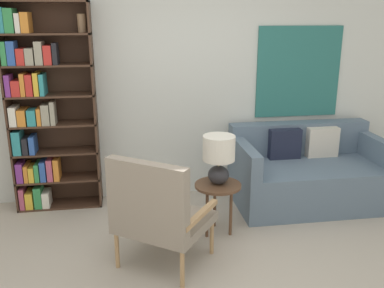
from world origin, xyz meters
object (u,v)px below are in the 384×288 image
object	(u,v)px
armchair	(157,210)
table_lamp	(219,155)
couch	(307,174)
bookshelf	(41,109)
side_table	(218,191)

from	to	relation	value
armchair	table_lamp	xyz separation A→B (m)	(0.62, 0.54, 0.26)
table_lamp	couch	bearing A→B (deg)	25.94
bookshelf	couch	distance (m)	2.97
side_table	couch	bearing A→B (deg)	26.51
side_table	bookshelf	bearing A→B (deg)	152.41
table_lamp	bookshelf	bearing A→B (deg)	152.95
bookshelf	armchair	distance (m)	1.86
bookshelf	table_lamp	distance (m)	1.93
armchair	table_lamp	distance (m)	0.86
bookshelf	couch	world-z (taller)	bookshelf
side_table	table_lamp	bearing A→B (deg)	70.25
armchair	table_lamp	size ratio (longest dim) A/B	2.09
bookshelf	side_table	distance (m)	2.02
armchair	couch	xyz separation A→B (m)	(1.77, 1.09, -0.20)
couch	armchair	bearing A→B (deg)	-148.25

